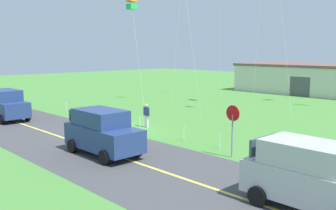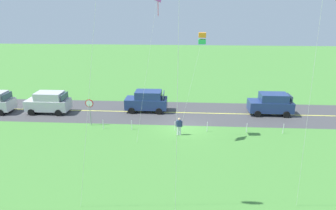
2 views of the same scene
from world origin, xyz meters
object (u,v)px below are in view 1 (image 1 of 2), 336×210
(person_adult_near, at_px, (146,115))
(stop_sign, at_px, (233,121))
(kite_red_low, at_px, (132,3))
(warehouse_distant, at_px, (320,79))
(car_suv_foreground, at_px, (103,132))
(car_parked_east_near, at_px, (311,176))
(car_parked_west_near, at_px, (6,104))

(person_adult_near, bearing_deg, stop_sign, 151.97)
(kite_red_low, relative_size, warehouse_distant, 0.48)
(car_suv_foreground, height_order, person_adult_near, car_suv_foreground)
(car_parked_east_near, bearing_deg, kite_red_low, 162.12)
(car_suv_foreground, relative_size, person_adult_near, 2.75)
(stop_sign, bearing_deg, warehouse_distant, 107.56)
(car_parked_west_near, xyz_separation_m, kite_red_low, (7.66, 5.95, 7.16))
(car_suv_foreground, relative_size, kite_red_low, 0.50)
(stop_sign, relative_size, kite_red_low, 0.29)
(person_adult_near, relative_size, warehouse_distant, 0.09)
(warehouse_distant, bearing_deg, kite_red_low, -90.94)
(car_parked_west_near, relative_size, stop_sign, 1.72)
(car_suv_foreground, xyz_separation_m, warehouse_distant, (-4.80, 34.50, 0.60))
(stop_sign, distance_m, person_adult_near, 8.59)
(car_parked_west_near, xyz_separation_m, stop_sign, (17.72, 4.05, 0.65))
(car_parked_east_near, relative_size, stop_sign, 1.72)
(car_parked_west_near, height_order, warehouse_distant, warehouse_distant)
(car_suv_foreground, height_order, stop_sign, stop_sign)
(stop_sign, xyz_separation_m, warehouse_distant, (-9.59, 30.31, -0.05))
(stop_sign, distance_m, kite_red_low, 12.13)
(person_adult_near, bearing_deg, car_suv_foreground, 104.65)
(person_adult_near, bearing_deg, warehouse_distant, -104.13)
(person_adult_near, distance_m, kite_red_low, 7.64)
(stop_sign, relative_size, warehouse_distant, 0.14)
(car_parked_east_near, distance_m, person_adult_near, 14.61)
(car_suv_foreground, xyz_separation_m, stop_sign, (4.79, 4.20, 0.65))
(car_suv_foreground, bearing_deg, stop_sign, 41.22)
(warehouse_distant, bearing_deg, car_suv_foreground, -82.09)
(car_parked_east_near, height_order, person_adult_near, car_parked_east_near)
(stop_sign, relative_size, person_adult_near, 1.60)
(car_suv_foreground, relative_size, warehouse_distant, 0.24)
(car_parked_west_near, height_order, car_parked_east_near, same)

